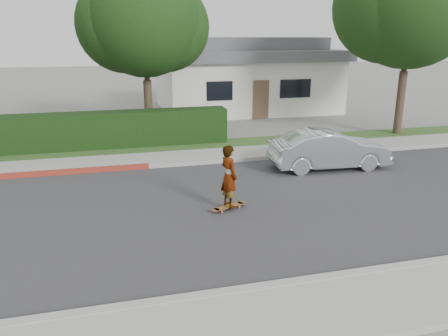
{
  "coord_description": "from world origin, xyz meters",
  "views": [
    {
      "loc": [
        -0.11,
        -10.49,
        4.37
      ],
      "look_at": [
        2.69,
        0.27,
        1.0
      ],
      "focal_mm": 35.0,
      "sensor_mm": 36.0,
      "label": 1
    }
  ],
  "objects": [
    {
      "name": "ground",
      "position": [
        0.0,
        0.0,
        0.0
      ],
      "size": [
        120.0,
        120.0,
        0.0
      ],
      "primitive_type": "plane",
      "color": "slate",
      "rests_on": "ground"
    },
    {
      "name": "road",
      "position": [
        0.0,
        0.0,
        0.01
      ],
      "size": [
        60.0,
        8.0,
        0.01
      ],
      "primitive_type": "cube",
      "color": "#2D2D30",
      "rests_on": "ground"
    },
    {
      "name": "curb_near",
      "position": [
        0.0,
        -4.1,
        0.07
      ],
      "size": [
        60.0,
        0.2,
        0.15
      ],
      "primitive_type": "cube",
      "color": "#9E9E99",
      "rests_on": "ground"
    },
    {
      "name": "curb_far",
      "position": [
        0.0,
        4.1,
        0.07
      ],
      "size": [
        60.0,
        0.2,
        0.15
      ],
      "primitive_type": "cube",
      "color": "#9E9E99",
      "rests_on": "ground"
    },
    {
      "name": "sidewalk_far",
      "position": [
        0.0,
        5.0,
        0.06
      ],
      "size": [
        60.0,
        1.6,
        0.12
      ],
      "primitive_type": "cube",
      "color": "gray",
      "rests_on": "ground"
    },
    {
      "name": "planting_strip",
      "position": [
        0.0,
        6.6,
        0.05
      ],
      "size": [
        60.0,
        1.6,
        0.1
      ],
      "primitive_type": "cube",
      "color": "#2D4C1E",
      "rests_on": "ground"
    },
    {
      "name": "hedge",
      "position": [
        -3.0,
        7.2,
        0.75
      ],
      "size": [
        15.0,
        1.0,
        1.5
      ],
      "primitive_type": "cube",
      "color": "black",
      "rests_on": "ground"
    },
    {
      "name": "tree_center",
      "position": [
        1.49,
        9.19,
        4.9
      ],
      "size": [
        5.66,
        4.84,
        7.44
      ],
      "color": "#33261C",
      "rests_on": "ground"
    },
    {
      "name": "tree_right",
      "position": [
        12.49,
        6.69,
        5.63
      ],
      "size": [
        6.32,
        5.6,
        8.56
      ],
      "color": "#33261C",
      "rests_on": "ground"
    },
    {
      "name": "house",
      "position": [
        8.0,
        16.0,
        2.1
      ],
      "size": [
        10.6,
        8.6,
        4.3
      ],
      "color": "beige",
      "rests_on": "ground"
    },
    {
      "name": "skateboard",
      "position": [
        2.69,
        -0.23,
        0.09
      ],
      "size": [
        1.07,
        0.58,
        0.1
      ],
      "rotation": [
        0.0,
        0.0,
        0.37
      ],
      "color": "#B55F31",
      "rests_on": "ground"
    },
    {
      "name": "skateboarder",
      "position": [
        2.69,
        -0.23,
        0.93
      ],
      "size": [
        0.55,
        0.69,
        1.64
      ],
      "primitive_type": "imported",
      "rotation": [
        0.0,
        0.0,
        1.87
      ],
      "color": "white",
      "rests_on": "skateboard"
    },
    {
      "name": "car_silver",
      "position": [
        6.98,
        2.55,
        0.67
      ],
      "size": [
        4.12,
        1.66,
        1.33
      ],
      "primitive_type": "imported",
      "rotation": [
        0.0,
        0.0,
        1.51
      ],
      "color": "silver",
      "rests_on": "ground"
    }
  ]
}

